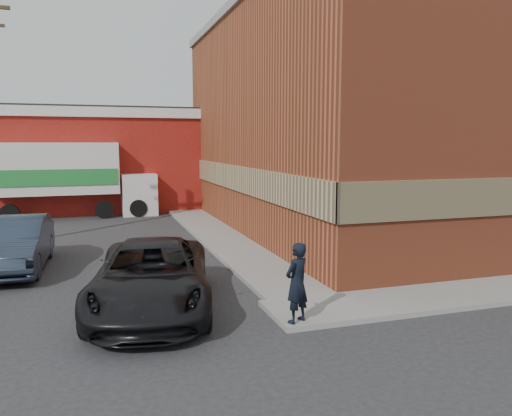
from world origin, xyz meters
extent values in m
plane|color=#28282B|center=(0.00, 0.00, 0.00)|extent=(90.00, 90.00, 0.00)
cube|color=#AB4A2C|center=(8.50, 9.00, 4.50)|extent=(14.00, 18.00, 9.00)
cube|color=tan|center=(1.46, 9.00, 2.30)|extent=(0.08, 18.16, 1.00)
cube|color=gray|center=(8.50, 9.00, 9.18)|extent=(14.25, 18.25, 0.36)
cube|color=gray|center=(0.60, 9.00, 0.06)|extent=(1.80, 18.00, 0.12)
cube|color=maroon|center=(-6.00, 20.00, 2.50)|extent=(16.00, 8.00, 5.00)
cube|color=silver|center=(-6.00, 20.00, 5.25)|extent=(16.30, 8.30, 0.50)
cube|color=black|center=(-6.00, 20.00, 5.55)|extent=(16.00, 8.00, 0.10)
imported|color=black|center=(-0.20, -1.55, 0.94)|extent=(0.71, 0.63, 1.64)
imported|color=#2C3749|center=(-6.27, 5.27, 0.78)|extent=(1.82, 4.78, 1.56)
imported|color=black|center=(-2.85, 0.50, 0.76)|extent=(3.40, 5.78, 1.51)
cube|color=white|center=(-5.73, 16.00, 2.47)|extent=(5.86, 2.44, 2.52)
cube|color=#228335|center=(-5.71, 14.83, 2.08)|extent=(5.62, 0.13, 0.78)
cube|color=white|center=(-1.96, 16.07, 1.07)|extent=(1.79, 2.17, 2.13)
cylinder|color=black|center=(-7.85, 14.99, 0.44)|extent=(0.88, 0.31, 0.87)
cylinder|color=black|center=(-7.88, 16.93, 0.44)|extent=(0.88, 0.31, 0.87)
cylinder|color=black|center=(-3.58, 15.07, 0.44)|extent=(0.88, 0.31, 0.87)
cylinder|color=black|center=(-3.62, 17.01, 0.44)|extent=(0.88, 0.31, 0.87)
cylinder|color=black|center=(-1.94, 15.11, 0.44)|extent=(0.88, 0.31, 0.87)
cylinder|color=black|center=(-1.98, 17.04, 0.44)|extent=(0.88, 0.31, 0.87)
camera|label=1|loc=(-3.97, -10.53, 3.72)|focal=35.00mm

